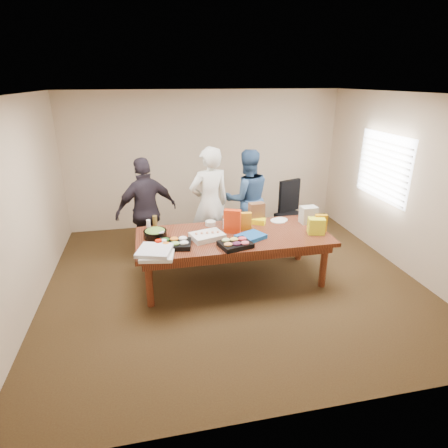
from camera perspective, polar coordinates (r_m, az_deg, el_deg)
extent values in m
cube|color=#47301E|center=(5.75, 1.38, -8.65)|extent=(5.50, 5.00, 0.02)
cube|color=white|center=(4.98, 1.67, 19.55)|extent=(5.50, 5.00, 0.02)
cube|color=beige|center=(7.59, -2.91, 9.82)|extent=(5.50, 0.04, 2.70)
cube|color=beige|center=(3.02, 12.65, -9.38)|extent=(5.50, 0.04, 2.70)
cube|color=beige|center=(5.32, -28.72, 2.08)|extent=(0.04, 5.00, 2.70)
cube|color=beige|center=(6.41, 26.32, 5.44)|extent=(0.04, 5.00, 2.70)
cube|color=white|center=(6.82, 23.32, 8.09)|extent=(0.03, 1.40, 1.10)
cube|color=beige|center=(6.80, 23.04, 8.09)|extent=(0.04, 1.36, 1.00)
cube|color=#4C1C0F|center=(5.57, 1.42, -5.22)|extent=(2.80, 1.20, 0.75)
cube|color=black|center=(6.94, 10.48, 1.49)|extent=(0.72, 0.72, 1.10)
imported|color=silver|center=(6.13, -2.23, 3.13)|extent=(0.78, 0.60, 1.90)
imported|color=#31527C|center=(6.62, 3.54, 3.89)|extent=(0.87, 0.69, 1.77)
imported|color=black|center=(6.15, -11.83, 1.99)|extent=(1.11, 0.75, 1.75)
cube|color=black|center=(5.07, -7.61, -3.11)|extent=(0.48, 0.41, 0.07)
cube|color=black|center=(5.03, 1.75, -3.17)|extent=(0.49, 0.42, 0.06)
cube|color=silver|center=(5.28, -2.60, -1.86)|extent=(0.52, 0.45, 0.08)
cylinder|color=black|center=(5.39, -10.55, -1.53)|extent=(0.34, 0.34, 0.11)
cube|color=#1654A0|center=(5.28, 4.12, -1.98)|extent=(0.48, 0.44, 0.06)
cube|color=red|center=(5.42, 1.30, 0.40)|extent=(0.26, 0.19, 0.35)
cube|color=orange|center=(5.67, 14.69, 0.14)|extent=(0.19, 0.11, 0.26)
cube|color=orange|center=(5.56, 3.34, 0.44)|extent=(0.18, 0.10, 0.27)
cylinder|color=white|center=(5.62, 0.31, 0.04)|extent=(0.12, 0.12, 0.15)
cylinder|color=#E1F500|center=(5.83, 4.13, 0.95)|extent=(0.08, 0.08, 0.18)
cylinder|color=brown|center=(5.67, -10.59, 0.22)|extent=(0.09, 0.09, 0.21)
cylinder|color=white|center=(5.62, -11.55, -0.22)|extent=(0.07, 0.07, 0.18)
cube|color=yellow|center=(5.84, 5.16, 0.46)|extent=(0.29, 0.25, 0.08)
cube|color=brown|center=(5.79, 1.46, 0.63)|extent=(0.34, 0.17, 0.13)
cube|color=brown|center=(5.88, 5.04, 1.79)|extent=(0.25, 0.17, 0.31)
cylinder|color=#BA1400|center=(5.04, -10.04, -3.08)|extent=(0.10, 0.10, 0.12)
cylinder|color=silver|center=(5.05, -9.26, -3.02)|extent=(0.10, 0.10, 0.11)
cylinder|color=silver|center=(5.31, -9.66, -1.77)|extent=(0.09, 0.09, 0.12)
cube|color=silver|center=(4.84, -10.24, -4.65)|extent=(0.48, 0.48, 0.05)
cube|color=silver|center=(4.84, -10.63, -4.04)|extent=(0.52, 0.52, 0.05)
cylinder|color=white|center=(5.99, 8.35, 0.51)|extent=(0.30, 0.30, 0.01)
cylinder|color=beige|center=(6.05, 8.78, 0.68)|extent=(0.27, 0.27, 0.01)
cylinder|color=beige|center=(5.87, 4.32, 0.46)|extent=(0.15, 0.15, 0.06)
cylinder|color=beige|center=(5.76, -2.10, 0.13)|extent=(0.18, 0.18, 0.07)
cube|color=beige|center=(5.97, 12.89, 1.39)|extent=(0.26, 0.19, 0.27)
cube|color=yellow|center=(5.58, 14.04, -0.30)|extent=(0.27, 0.22, 0.24)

